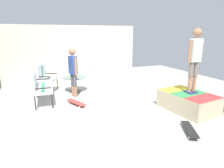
# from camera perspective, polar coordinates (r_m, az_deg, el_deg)

# --- Properties ---
(ground_plane) EXTENTS (12.00, 12.00, 0.10)m
(ground_plane) POSITION_cam_1_polar(r_m,az_deg,el_deg) (5.87, 0.98, -7.26)
(ground_plane) COLOR #A8A8A3
(house_facade) EXTENTS (0.23, 6.00, 2.50)m
(house_facade) POSITION_cam_1_polar(r_m,az_deg,el_deg) (9.00, -11.49, 8.79)
(house_facade) COLOR beige
(house_facade) RESTS_ON ground_plane
(skate_ramp) EXTENTS (1.67, 1.88, 0.52)m
(skate_ramp) POSITION_cam_1_polar(r_m,az_deg,el_deg) (5.96, 21.80, -4.82)
(skate_ramp) COLOR tan
(skate_ramp) RESTS_ON ground_plane
(patio_bench) EXTENTS (1.28, 0.62, 1.02)m
(patio_bench) POSITION_cam_1_polar(r_m,az_deg,el_deg) (6.40, -20.89, -0.09)
(patio_bench) COLOR #2D2823
(patio_bench) RESTS_ON ground_plane
(patio_chair_near_house) EXTENTS (0.80, 0.77, 1.02)m
(patio_chair_near_house) POSITION_cam_1_polar(r_m,az_deg,el_deg) (7.63, -19.33, 2.33)
(patio_chair_near_house) COLOR #2D2823
(patio_chair_near_house) RESTS_ON ground_plane
(patio_table) EXTENTS (0.90, 0.90, 0.57)m
(patio_table) POSITION_cam_1_polar(r_m,az_deg,el_deg) (7.36, -11.00, 0.79)
(patio_table) COLOR #2D2823
(patio_table) RESTS_ON ground_plane
(person_watching) EXTENTS (0.47, 0.31, 1.70)m
(person_watching) POSITION_cam_1_polar(r_m,az_deg,el_deg) (6.48, -11.49, 4.17)
(person_watching) COLOR silver
(person_watching) RESTS_ON ground_plane
(person_skater) EXTENTS (0.25, 0.48, 1.77)m
(person_skater) POSITION_cam_1_polar(r_m,az_deg,el_deg) (5.69, 23.41, 7.67)
(person_skater) COLOR navy
(person_skater) RESTS_ON skate_ramp
(skateboard_by_bench) EXTENTS (0.81, 0.51, 0.10)m
(skateboard_by_bench) POSITION_cam_1_polar(r_m,az_deg,el_deg) (6.07, -10.65, -5.39)
(skateboard_by_bench) COLOR #B23838
(skateboard_by_bench) RESTS_ON ground_plane
(skateboard_spare) EXTENTS (0.80, 0.54, 0.10)m
(skateboard_spare) POSITION_cam_1_polar(r_m,az_deg,el_deg) (4.73, 22.03, -12.35)
(skateboard_spare) COLOR black
(skateboard_spare) RESTS_ON ground_plane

